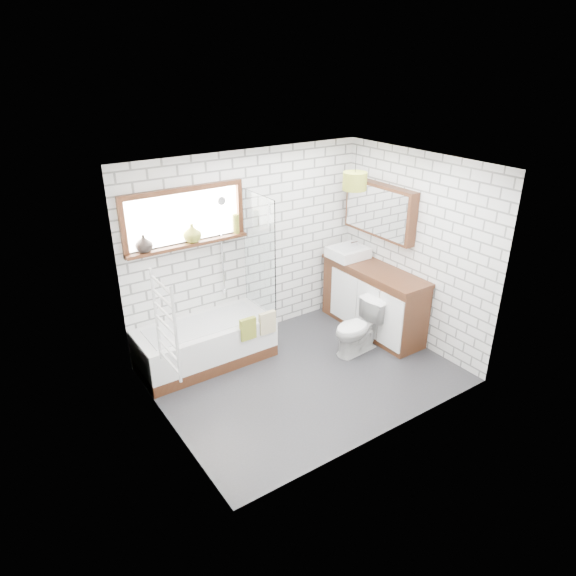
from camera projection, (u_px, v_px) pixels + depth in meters
floor at (305, 375)px, 6.22m from camera, size 3.40×2.60×0.01m
ceiling at (309, 167)px, 5.17m from camera, size 3.40×2.60×0.01m
wall_back at (248, 247)px, 6.67m from camera, size 3.40×0.01×2.50m
wall_front at (391, 328)px, 4.71m from camera, size 3.40×0.01×2.50m
wall_left at (161, 322)px, 4.82m from camera, size 0.01×2.60×2.50m
wall_right at (415, 250)px, 6.56m from camera, size 0.01×2.60×2.50m
window at (185, 218)px, 5.97m from camera, size 1.52×0.16×0.68m
towel_radiator at (166, 325)px, 4.87m from camera, size 0.06×0.52×1.00m
mirror_cabinet at (379, 210)px, 6.80m from camera, size 0.16×1.20×0.70m
shower_riser at (222, 247)px, 6.39m from camera, size 0.02×0.02×1.30m
bathtub at (206, 343)px, 6.37m from camera, size 1.66×0.73×0.54m
shower_screen at (259, 254)px, 6.35m from camera, size 0.02×0.72×1.50m
towel_green at (248, 329)px, 6.19m from camera, size 0.21×0.06×0.28m
towel_beige at (267, 323)px, 6.33m from camera, size 0.22×0.06×0.29m
vanity at (373, 299)px, 7.06m from camera, size 0.53×1.63×0.93m
basin at (348, 252)px, 7.18m from camera, size 0.50×0.44×0.15m
tap at (357, 246)px, 7.23m from camera, size 0.03×0.03×0.16m
toilet at (358, 328)px, 6.56m from camera, size 0.45×0.71×0.69m
vase_olive at (192, 235)px, 6.07m from camera, size 0.26×0.26×0.22m
vase_dark at (144, 245)px, 5.77m from camera, size 0.25×0.25×0.20m
bottle at (236, 225)px, 6.37m from camera, size 0.08×0.08×0.24m
pendant at (355, 181)px, 6.37m from camera, size 0.30×0.30×0.22m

